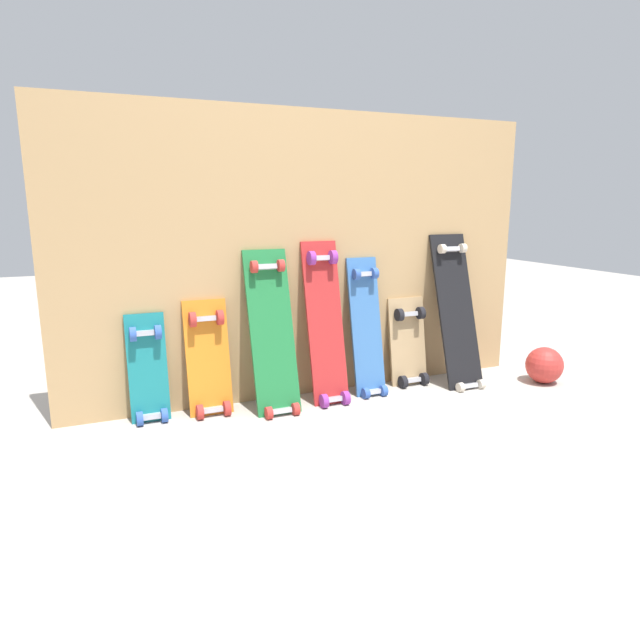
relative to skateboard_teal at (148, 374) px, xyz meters
The scene contains 10 objects.
ground_plane 0.87m from the skateboard_teal, ahead, with size 12.00×12.00×0.00m, color #B2AAA0.
plywood_wall_panel 0.98m from the skateboard_teal, ahead, with size 2.54×0.04×1.46m, color tan.
skateboard_teal is the anchor object (origin of this frame).
skateboard_orange 0.28m from the skateboard_teal, ahead, with size 0.21×0.18×0.61m.
skateboard_green 0.60m from the skateboard_teal, ahead, with size 0.22×0.30×0.85m.
skateboard_red 0.89m from the skateboard_teal, ahead, with size 0.19×0.27×0.88m.
skateboard_blue 1.13m from the skateboard_teal, ahead, with size 0.17×0.23×0.79m.
skateboard_natural 1.40m from the skateboard_teal, ahead, with size 0.22×0.16×0.55m.
skateboard_black 1.67m from the skateboard_teal, ahead, with size 0.22×0.33×0.91m.
rubber_ball 2.15m from the skateboard_teal, ahead, with size 0.21×0.21×0.21m, color red.
Camera 1 is at (-1.04, -2.56, 1.01)m, focal length 30.71 mm.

